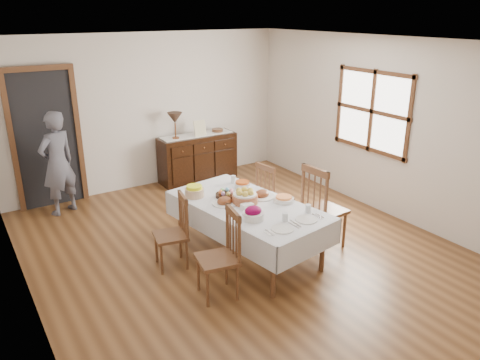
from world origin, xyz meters
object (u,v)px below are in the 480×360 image
chair_left_near (222,254)px  table_lamp (175,119)px  sideboard (198,158)px  chair_right_near (322,207)px  chair_left_far (174,231)px  dining_table (247,211)px  person (57,160)px  chair_right_far (272,195)px

chair_left_near → table_lamp: 3.61m
sideboard → chair_right_near: bearing=-87.4°
table_lamp → sideboard: bearing=2.1°
chair_left_far → dining_table: bearing=84.3°
chair_right_near → sideboard: chair_right_near is taller
person → table_lamp: (2.01, 0.17, 0.35)m
chair_right_near → sideboard: 3.15m
table_lamp → dining_table: bearing=-97.4°
chair_right_near → table_lamp: table_lamp is taller
chair_right_near → person: size_ratio=0.67×
chair_right_near → dining_table: bearing=66.6°
dining_table → chair_left_far: size_ratio=2.42×
chair_left_far → table_lamp: bearing=165.4°
person → chair_left_far: bearing=83.2°
chair_left_far → person: (-0.77, 2.37, 0.38)m
chair_right_near → chair_right_far: size_ratio=1.17×
chair_right_near → table_lamp: size_ratio=2.44×
dining_table → chair_right_near: size_ratio=1.94×
chair_left_near → person: 3.36m
table_lamp → chair_left_far: bearing=-115.9°
sideboard → chair_left_far: bearing=-122.9°
chair_right_near → person: person is taller
chair_left_near → person: bearing=-152.8°
dining_table → person: bearing=113.0°
chair_left_far → chair_right_far: bearing=109.4°
chair_left_far → chair_right_far: size_ratio=0.94×
chair_left_near → table_lamp: bearing=173.3°
sideboard → table_lamp: bearing=-177.9°
chair_left_far → table_lamp: size_ratio=1.96×
chair_left_near → sideboard: size_ratio=0.71×
chair_left_far → sideboard: size_ratio=0.65×
chair_right_near → sideboard: (-0.14, 3.14, -0.15)m
dining_table → table_lamp: size_ratio=4.75×
dining_table → person: 3.11m
sideboard → person: bearing=-175.6°
chair_left_far → chair_left_near: bearing=22.3°
chair_left_near → chair_right_far: 1.79m
sideboard → person: person is taller
chair_left_near → sideboard: bearing=167.2°
person → chair_left_near: bearing=81.4°
chair_right_far → table_lamp: bearing=3.1°
person → table_lamp: person is taller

